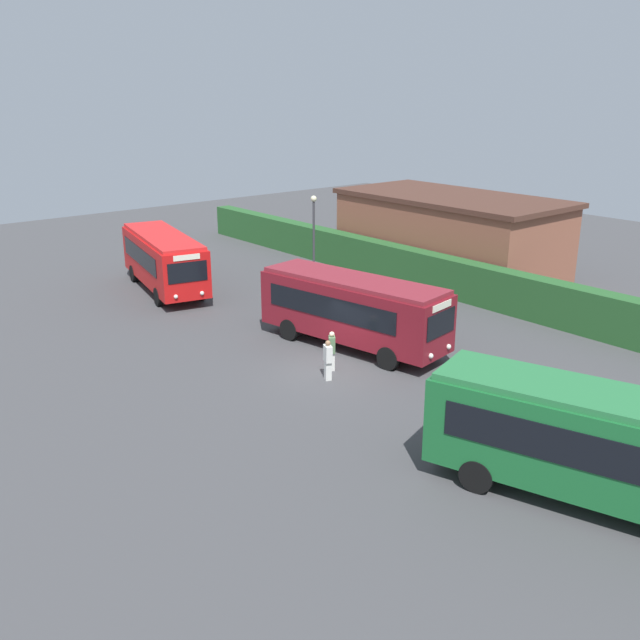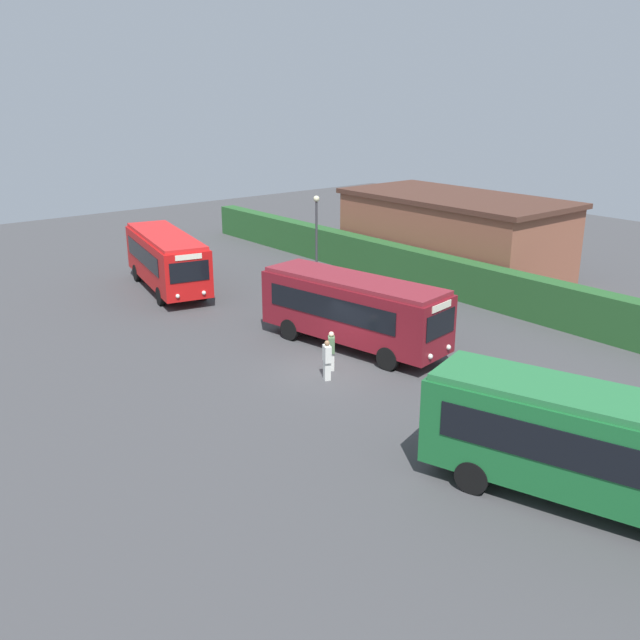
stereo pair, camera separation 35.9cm
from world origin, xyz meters
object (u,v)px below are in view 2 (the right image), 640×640
at_px(person_center, 331,350).
at_px(person_right, 327,359).
at_px(bus_maroon, 353,308).
at_px(person_far, 619,415).
at_px(bus_red, 167,258).
at_px(person_left, 206,271).
at_px(bus_green, 587,442).
at_px(lamppost, 316,227).

distance_m(person_center, person_right, 1.02).
bearing_deg(bus_maroon, person_center, -69.26).
bearing_deg(person_far, person_right, 158.45).
height_order(bus_red, person_left, bus_red).
xyz_separation_m(bus_red, person_far, (25.79, 2.77, -0.91)).
bearing_deg(bus_maroon, person_far, -5.95).
relative_size(bus_red, bus_green, 1.02).
relative_size(bus_maroon, person_left, 5.60).
bearing_deg(lamppost, person_left, -118.15).
xyz_separation_m(bus_green, lamppost, (-23.42, 9.43, 1.30)).
distance_m(bus_green, lamppost, 25.28).
height_order(person_right, lamppost, lamppost).
distance_m(bus_maroon, lamppost, 11.87).
xyz_separation_m(bus_green, person_left, (-26.54, 3.59, -1.04)).
bearing_deg(person_left, person_right, -78.15).
height_order(bus_maroon, lamppost, lamppost).
height_order(person_right, person_far, person_far).
height_order(bus_red, bus_green, bus_green).
bearing_deg(bus_maroon, person_right, -66.67).
xyz_separation_m(bus_maroon, lamppost, (-10.11, 6.07, 1.37)).
xyz_separation_m(bus_green, person_far, (-1.24, 4.15, -0.95)).
bearing_deg(person_center, bus_maroon, -111.75).
bearing_deg(person_right, bus_red, 108.24).
bearing_deg(person_center, person_far, 144.97).
xyz_separation_m(person_left, person_right, (15.35, -3.50, 0.00)).
bearing_deg(person_left, person_center, -75.80).
distance_m(person_far, lamppost, 22.92).
relative_size(person_center, lamppost, 0.33).
height_order(person_left, lamppost, lamppost).
distance_m(bus_red, person_right, 15.92).
bearing_deg(person_center, person_left, -62.67).
xyz_separation_m(person_center, lamppost, (-11.57, 8.56, 2.33)).
relative_size(bus_green, lamppost, 1.80).
bearing_deg(bus_green, person_center, 158.13).
bearing_deg(person_far, lamppost, 122.89).
distance_m(person_center, person_far, 11.11).
height_order(person_left, person_center, person_center).
relative_size(bus_maroon, bus_green, 1.01).
distance_m(bus_maroon, bus_green, 13.73).
height_order(bus_maroon, person_right, bus_maroon).
distance_m(bus_green, person_right, 11.24).
height_order(bus_maroon, person_center, bus_maroon).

